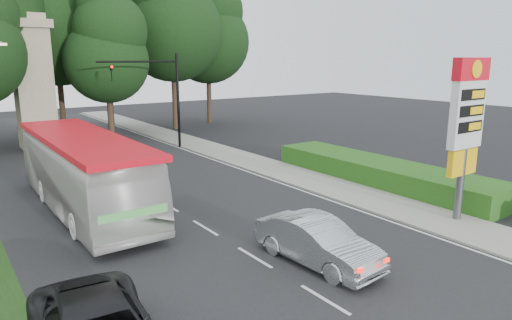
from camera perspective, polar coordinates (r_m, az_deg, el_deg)
ground at (r=13.57m, az=10.11°, el=-17.74°), size 120.00×120.00×0.00m
road_surface at (r=22.84m, az=-11.94°, el=-5.03°), size 14.00×80.00×0.02m
sidewalk_right at (r=27.17m, az=4.67°, el=-1.86°), size 3.00×80.00×0.12m
hedge at (r=26.42m, az=15.32°, el=-1.48°), size 3.00×14.00×1.20m
gas_station_pylon at (r=20.53m, az=24.85°, el=4.81°), size 2.10×0.45×6.85m
traffic_signal_mast at (r=35.14m, az=-11.72°, el=8.82°), size 6.10×0.35×7.20m
monument at (r=38.65m, az=-26.08°, el=8.78°), size 3.00×3.00×10.05m
tree_center_right at (r=44.30m, az=-24.03°, el=16.98°), size 9.24×9.24×18.15m
tree_east_near at (r=47.44m, az=-18.29°, el=15.42°), size 8.12×8.12×15.95m
tree_east_mid at (r=45.70m, az=-10.55°, el=18.07°), size 9.52×9.52×18.70m
tree_far_east at (r=49.69m, az=-6.09°, el=16.58°), size 8.68×8.68×17.05m
tree_monument_right at (r=39.46m, az=-18.28°, el=13.69°), size 6.72×6.72×13.20m
transit_bus at (r=22.00m, az=-20.74°, el=-1.59°), size 2.94×12.49×3.48m
sedan_silver at (r=15.73m, az=7.69°, el=-10.08°), size 1.98×4.84×1.56m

